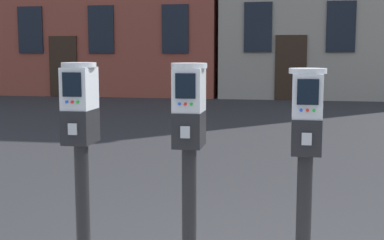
# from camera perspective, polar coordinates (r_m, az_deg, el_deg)

# --- Properties ---
(parking_meter_near_kerb) EXTENTS (0.22, 0.25, 1.43)m
(parking_meter_near_kerb) POSITION_cam_1_polar(r_m,az_deg,el_deg) (3.44, -11.75, -1.40)
(parking_meter_near_kerb) COLOR black
(parking_meter_near_kerb) RESTS_ON sidewalk_slab
(parking_meter_twin_adjacent) EXTENTS (0.22, 0.25, 1.43)m
(parking_meter_twin_adjacent) POSITION_cam_1_polar(r_m,az_deg,el_deg) (3.25, -0.31, -1.76)
(parking_meter_twin_adjacent) COLOR black
(parking_meter_twin_adjacent) RESTS_ON sidewalk_slab
(parking_meter_end_of_row) EXTENTS (0.22, 0.25, 1.40)m
(parking_meter_end_of_row) POSITION_cam_1_polar(r_m,az_deg,el_deg) (3.21, 12.00, -2.40)
(parking_meter_end_of_row) COLOR black
(parking_meter_end_of_row) RESTS_ON sidewalk_slab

